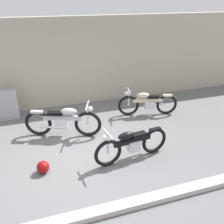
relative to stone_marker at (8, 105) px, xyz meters
name	(u,v)px	position (x,y,z in m)	size (l,w,h in m)	color
ground_plane	(83,156)	(1.76, -2.72, -0.48)	(40.00, 40.00, 0.00)	slate
building_wall	(59,63)	(1.76, 0.67, 1.01)	(18.00, 0.30, 2.97)	#B2A893
curb_strip	(105,211)	(1.76, -4.59, -0.42)	(18.00, 0.24, 0.12)	#B7B2A8
stone_marker	(8,105)	(0.00, 0.00, 0.00)	(0.61, 0.20, 0.96)	#9E9EA3
helmet	(43,167)	(0.79, -3.05, -0.34)	(0.28, 0.28, 0.28)	maroon
motorcycle_cream	(147,103)	(4.25, -1.07, -0.06)	(1.89, 0.69, 0.87)	black
motorcycle_black	(132,144)	(2.84, -3.18, -0.06)	(1.92, 0.55, 0.86)	black
motorcycle_silver	(63,121)	(1.49, -1.58, -0.02)	(2.01, 0.93, 0.95)	black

